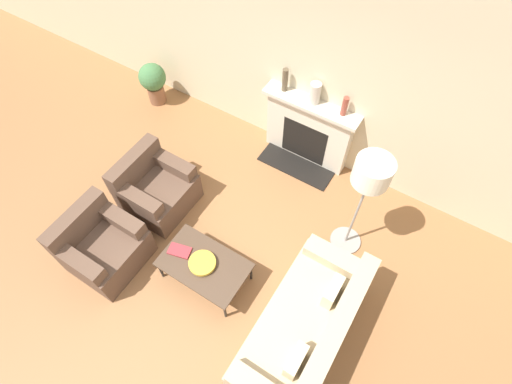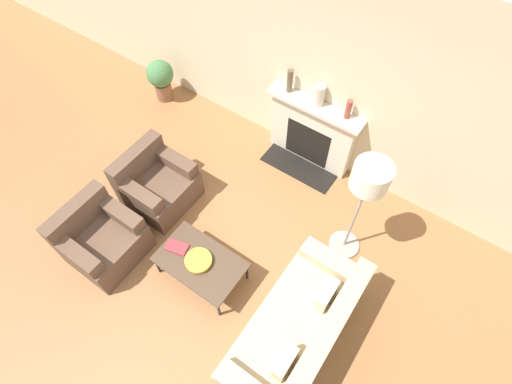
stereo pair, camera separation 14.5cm
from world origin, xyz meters
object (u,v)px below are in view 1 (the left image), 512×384
Objects in this scene: fireplace at (308,131)px; armchair_far at (156,189)px; book at (180,251)px; couch at (306,328)px; bowl at (202,263)px; mantel_vase_center_right at (345,106)px; potted_plant at (153,81)px; mantel_vase_left at (285,80)px; floor_lamp at (369,181)px; coffee_table at (204,265)px; armchair_near at (103,246)px; mantel_vase_center_left at (315,93)px.

fireplace is 2.26m from armchair_far.
book is at bearing -123.48° from armchair_far.
couch is 5.76× the size of bowl.
mantel_vase_center_right reaches higher than book.
couch is at bearing -62.03° from fireplace.
fireplace is 4.61× the size of book.
potted_plant reaches higher than book.
bowl is at bearing -102.45° from mantel_vase_center_right.
couch is 3.08m from mantel_vase_left.
mantel_vase_center_right reaches higher than potted_plant.
mantel_vase_center_right reaches higher than fireplace.
couch reaches higher than potted_plant.
floor_lamp reaches higher than potted_plant.
mantel_vase_left is 2.38m from potted_plant.
armchair_near is at bearing -159.85° from coffee_table.
coffee_table is 0.62× the size of floor_lamp.
armchair_far is (-2.57, 0.54, 0.03)m from couch.
coffee_table is 2.56m from mantel_vase_center_left.
mantel_vase_left is at bearing -144.74° from couch.
mantel_vase_center_right is (0.86, 0.00, -0.03)m from mantel_vase_left.
floor_lamp is at bearing -53.62° from armchair_near.
couch reaches higher than coffee_table.
bowl is 0.19× the size of floor_lamp.
floor_lamp is 6.04× the size of mantel_vase_center_right.
mantel_vase_center_right is (0.53, 2.42, 0.78)m from bowl.
couch is 5.49× the size of mantel_vase_left.
mantel_vase_center_right is at bearing 0.00° from mantel_vase_center_left.
armchair_near is at bearing -114.82° from mantel_vase_center_left.
fireplace is 0.70m from mantel_vase_center_left.
fireplace is 0.74× the size of couch.
mantel_vase_center_left is at bearing -152.38° from couch.
book is 2.56m from mantel_vase_left.
mantel_vase_left is at bearing 75.14° from book.
fireplace is 4.06× the size of mantel_vase_left.
mantel_vase_center_right is at bearing -160.83° from couch.
bowl is (-0.01, -0.01, 0.07)m from coffee_table.
floor_lamp is 1.90m from mantel_vase_left.
mantel_vase_center_right is (0.42, 0.00, -0.01)m from mantel_vase_center_left.
potted_plant is at bearing -174.04° from mantel_vase_center_left.
mantel_vase_center_right is at bearing -43.24° from armchair_far.
armchair_near is 2.84× the size of mantel_vase_center_left.
coffee_table is (-0.09, -2.39, -0.16)m from fireplace.
couch is at bearing 1.10° from bowl.
floor_lamp is (2.47, 1.82, 1.04)m from armchair_near.
armchair_near is 1.00× the size of armchair_far.
armchair_near is at bearing -107.13° from mantel_vase_left.
fireplace is at bearing -125.82° from mantel_vase_center_left.
mantel_vase_left is at bearing -17.13° from armchair_near.
bowl is 1.16× the size of mantel_vase_center_right.
potted_plant is (-3.92, 2.11, 0.13)m from couch.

